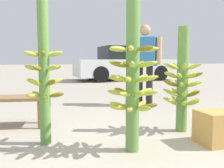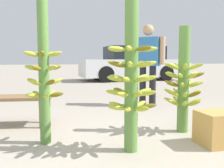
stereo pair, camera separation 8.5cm
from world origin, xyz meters
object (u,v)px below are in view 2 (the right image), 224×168
produce_crate (216,128)px  parked_car (131,64)px  banana_stalk_center (131,72)px  market_bench (3,101)px  banana_stalk_left (44,72)px  banana_stalk_right (183,81)px  vendor_person (148,58)px

produce_crate → parked_car: bearing=77.7°
banana_stalk_center → market_bench: banana_stalk_center is taller
banana_stalk_left → parked_car: size_ratio=0.37×
banana_stalk_left → banana_stalk_right: banana_stalk_left is taller
banana_stalk_center → banana_stalk_right: 0.96m
banana_stalk_center → parked_car: (2.65, 7.91, -0.09)m
parked_car → produce_crate: 8.17m
banana_stalk_left → banana_stalk_right: bearing=1.1°
banana_stalk_right → produce_crate: banana_stalk_right is taller
banana_stalk_center → parked_car: banana_stalk_center is taller
vendor_person → parked_car: vendor_person is taller
banana_stalk_center → vendor_person: 2.48m
banana_stalk_center → produce_crate: bearing=-3.5°
banana_stalk_right → produce_crate: size_ratio=3.68×
banana_stalk_right → market_bench: size_ratio=0.98×
vendor_person → parked_car: bearing=118.0°
produce_crate → banana_stalk_right: bearing=99.9°
banana_stalk_center → banana_stalk_right: banana_stalk_center is taller
market_bench → parked_car: size_ratio=0.31×
banana_stalk_left → parked_car: (3.46, 7.48, -0.08)m
banana_stalk_center → vendor_person: size_ratio=1.04×
banana_stalk_right → parked_car: bearing=76.2°
banana_stalk_center → produce_crate: 1.10m
vendor_person → market_bench: (-2.45, -0.95, -0.57)m
parked_car → produce_crate: parked_car is taller
vendor_person → produce_crate: vendor_person is taller
banana_stalk_left → vendor_person: (1.89, 1.79, 0.14)m
produce_crate → banana_stalk_center: bearing=176.5°
banana_stalk_right → banana_stalk_left: bearing=-178.9°
vendor_person → market_bench: bearing=-115.3°
banana_stalk_left → banana_stalk_center: 0.92m
banana_stalk_center → market_bench: (-1.37, 1.27, -0.43)m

